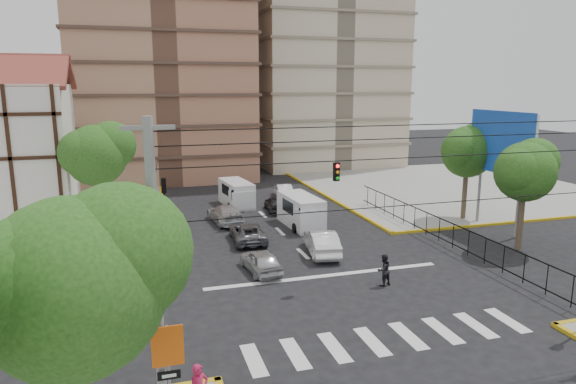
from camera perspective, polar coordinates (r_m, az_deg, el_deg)
name	(u,v)px	position (r m, az deg, el deg)	size (l,w,h in m)	color
ground	(334,284)	(26.64, 5.15, -10.15)	(160.00, 160.00, 0.00)	black
sidewalk_ne	(447,187)	(52.90, 17.25, 0.52)	(26.00, 26.00, 0.15)	gray
crosswalk_stripes	(390,338)	(21.70, 11.30, -15.67)	(12.00, 2.40, 0.01)	silver
stop_line	(326,276)	(27.67, 4.21, -9.26)	(13.00, 0.40, 0.01)	silver
park_fence	(438,243)	(34.43, 16.37, -5.47)	(0.10, 22.50, 1.66)	black
billboard	(502,145)	(37.64, 22.65, 4.89)	(0.36, 6.20, 8.10)	slate
tree_sw_near	(77,279)	(13.78, -22.36, -8.92)	(5.63, 4.60, 7.57)	#473828
tree_park_a	(526,169)	(33.88, 24.96, 2.34)	(4.41, 3.60, 6.83)	#473828
tree_park_c	(469,149)	(39.85, 19.43, 4.50)	(4.65, 3.80, 7.25)	#473828
tree_tudor	(97,152)	(39.24, -20.46, 4.15)	(5.39, 4.40, 7.43)	#473828
traffic_light_nw	(164,202)	(31.45, -13.56, -1.06)	(0.28, 0.22, 4.40)	black
traffic_light_hanging	(354,177)	(23.20, 7.29, 1.69)	(18.00, 9.12, 0.92)	black
utility_pole_sw	(156,276)	(14.80, -14.46, -9.03)	(1.40, 0.28, 9.00)	slate
district_sign	(168,356)	(15.55, -13.19, -17.29)	(0.90, 0.12, 3.20)	slate
van_right_lane	(302,212)	(36.46, 1.55, -2.27)	(2.23, 5.02, 2.21)	silver
van_left_lane	(237,194)	(42.84, -5.68, -0.28)	(2.34, 4.83, 2.10)	silver
car_silver_front_left	(261,261)	(27.96, -3.03, -7.65)	(1.49, 3.70, 1.26)	#B5B6BA
car_white_front_right	(322,242)	(30.85, 3.76, -5.59)	(1.55, 4.43, 1.46)	white
car_grey_mid_left	(248,232)	(33.31, -4.51, -4.50)	(2.02, 4.38, 1.22)	slate
car_silver_rear_left	(225,214)	(37.94, -6.98, -2.41)	(1.89, 4.65, 1.35)	#BCBCC1
car_darkgrey_mid_right	(276,204)	(41.09, -1.34, -1.30)	(1.48, 3.68, 1.25)	#28272A
car_white_rear_right	(283,191)	(46.23, -0.54, 0.17)	(1.30, 3.74, 1.23)	white
pedestrian_crosswalk	(384,270)	(26.53, 10.57, -8.51)	(0.80, 0.62, 1.64)	black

